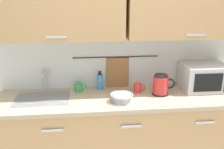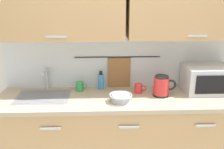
# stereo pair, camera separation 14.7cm
# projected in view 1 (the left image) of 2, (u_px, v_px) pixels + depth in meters

# --- Properties ---
(counter_unit) EXTENTS (2.53, 0.64, 0.90)m
(counter_unit) POSITION_uv_depth(u_px,v_px,m) (124.00, 136.00, 2.59)
(counter_unit) COLOR tan
(counter_unit) RESTS_ON ground
(back_wall_assembly) EXTENTS (3.70, 0.41, 2.50)m
(back_wall_assembly) POSITION_uv_depth(u_px,v_px,m) (123.00, 30.00, 2.49)
(back_wall_assembly) COLOR silver
(back_wall_assembly) RESTS_ON ground
(sink_faucet) EXTENTS (0.09, 0.17, 0.22)m
(sink_faucet) POSITION_uv_depth(u_px,v_px,m) (44.00, 78.00, 2.55)
(sink_faucet) COLOR #B2B5BA
(sink_faucet) RESTS_ON counter_unit
(microwave) EXTENTS (0.46, 0.35, 0.27)m
(microwave) POSITION_uv_depth(u_px,v_px,m) (204.00, 77.00, 2.60)
(microwave) COLOR silver
(microwave) RESTS_ON counter_unit
(electric_kettle) EXTENTS (0.23, 0.16, 0.21)m
(electric_kettle) POSITION_uv_depth(u_px,v_px,m) (161.00, 85.00, 2.47)
(electric_kettle) COLOR black
(electric_kettle) RESTS_ON counter_unit
(dish_soap_bottle) EXTENTS (0.06, 0.06, 0.20)m
(dish_soap_bottle) POSITION_uv_depth(u_px,v_px,m) (100.00, 81.00, 2.62)
(dish_soap_bottle) COLOR #3F8CD8
(dish_soap_bottle) RESTS_ON counter_unit
(mug_near_sink) EXTENTS (0.12, 0.08, 0.09)m
(mug_near_sink) POSITION_uv_depth(u_px,v_px,m) (79.00, 87.00, 2.57)
(mug_near_sink) COLOR green
(mug_near_sink) RESTS_ON counter_unit
(mixing_bowl) EXTENTS (0.21, 0.21, 0.08)m
(mixing_bowl) POSITION_uv_depth(u_px,v_px,m) (122.00, 97.00, 2.32)
(mixing_bowl) COLOR #A5ADB7
(mixing_bowl) RESTS_ON counter_unit
(mug_by_kettle) EXTENTS (0.12, 0.08, 0.09)m
(mug_by_kettle) POSITION_uv_depth(u_px,v_px,m) (138.00, 88.00, 2.55)
(mug_by_kettle) COLOR red
(mug_by_kettle) RESTS_ON counter_unit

